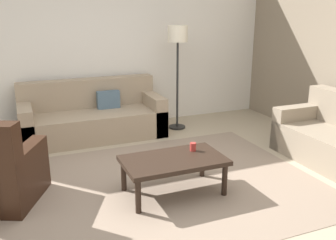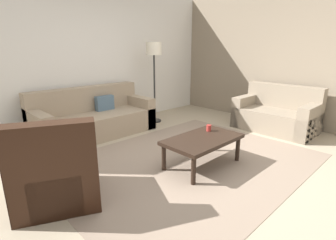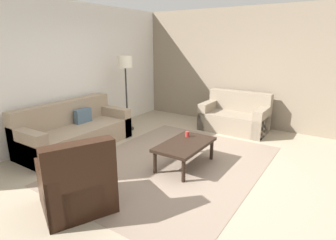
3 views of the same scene
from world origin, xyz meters
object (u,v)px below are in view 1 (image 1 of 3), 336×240
(coffee_table, at_px, (174,163))
(cup, at_px, (193,147))
(lamp_standing, at_px, (178,44))
(couch_main, at_px, (92,118))

(coffee_table, xyz_separation_m, cup, (0.29, 0.12, 0.10))
(coffee_table, distance_m, lamp_standing, 2.58)
(cup, relative_size, lamp_standing, 0.05)
(coffee_table, height_order, lamp_standing, lamp_standing)
(cup, xyz_separation_m, lamp_standing, (0.69, 2.02, 0.95))
(couch_main, relative_size, coffee_table, 1.98)
(coffee_table, xyz_separation_m, lamp_standing, (0.98, 2.14, 1.05))
(coffee_table, bearing_deg, cup, 23.17)
(cup, bearing_deg, coffee_table, -156.83)
(couch_main, xyz_separation_m, coffee_table, (0.43, -2.30, 0.06))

